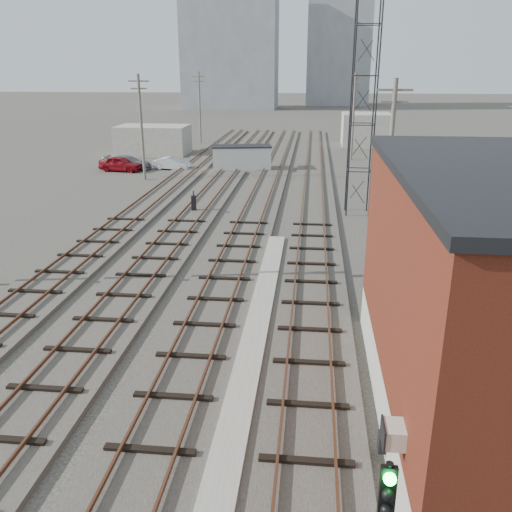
# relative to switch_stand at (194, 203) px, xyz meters

# --- Properties ---
(ground) EXTENTS (320.00, 320.00, 0.00)m
(ground) POSITION_rel_switch_stand_xyz_m (5.64, 26.06, -0.68)
(ground) COLOR #282621
(ground) RESTS_ON ground
(track_right) EXTENTS (3.20, 90.00, 0.39)m
(track_right) POSITION_rel_switch_stand_xyz_m (8.14, 5.06, -0.57)
(track_right) COLOR #332D28
(track_right) RESTS_ON ground
(track_mid_right) EXTENTS (3.20, 90.00, 0.39)m
(track_mid_right) POSITION_rel_switch_stand_xyz_m (4.14, 5.06, -0.57)
(track_mid_right) COLOR #332D28
(track_mid_right) RESTS_ON ground
(track_mid_left) EXTENTS (3.20, 90.00, 0.39)m
(track_mid_left) POSITION_rel_switch_stand_xyz_m (0.14, 5.06, -0.57)
(track_mid_left) COLOR #332D28
(track_mid_left) RESTS_ON ground
(track_left) EXTENTS (3.20, 90.00, 0.39)m
(track_left) POSITION_rel_switch_stand_xyz_m (-3.86, 5.06, -0.57)
(track_left) COLOR #332D28
(track_left) RESTS_ON ground
(platform_curb) EXTENTS (0.90, 28.00, 0.26)m
(platform_curb) POSITION_rel_switch_stand_xyz_m (6.14, -19.94, -0.55)
(platform_curb) COLOR gray
(platform_curb) RESTS_ON ground
(brick_building) EXTENTS (6.54, 12.20, 7.22)m
(brick_building) POSITION_rel_switch_stand_xyz_m (13.14, -21.94, 2.95)
(brick_building) COLOR gray
(brick_building) RESTS_ON ground
(lattice_tower) EXTENTS (1.60, 1.60, 15.00)m
(lattice_tower) POSITION_rel_switch_stand_xyz_m (11.14, 1.06, 6.82)
(lattice_tower) COLOR black
(lattice_tower) RESTS_ON ground
(utility_pole_left_b) EXTENTS (1.80, 0.24, 9.00)m
(utility_pole_left_b) POSITION_rel_switch_stand_xyz_m (-6.86, 11.06, 4.12)
(utility_pole_left_b) COLOR #595147
(utility_pole_left_b) RESTS_ON ground
(utility_pole_left_c) EXTENTS (1.80, 0.24, 9.00)m
(utility_pole_left_c) POSITION_rel_switch_stand_xyz_m (-6.86, 36.06, 4.12)
(utility_pole_left_c) COLOR #595147
(utility_pole_left_c) RESTS_ON ground
(utility_pole_right_a) EXTENTS (1.80, 0.24, 9.00)m
(utility_pole_right_a) POSITION_rel_switch_stand_xyz_m (12.14, -5.94, 4.12)
(utility_pole_right_a) COLOR #595147
(utility_pole_right_a) RESTS_ON ground
(utility_pole_right_b) EXTENTS (1.80, 0.24, 9.00)m
(utility_pole_right_b) POSITION_rel_switch_stand_xyz_m (12.14, 24.06, 4.12)
(utility_pole_right_b) COLOR #595147
(utility_pole_right_b) RESTS_ON ground
(apartment_left) EXTENTS (22.00, 14.00, 30.00)m
(apartment_left) POSITION_rel_switch_stand_xyz_m (-12.36, 101.06, 14.32)
(apartment_left) COLOR gray
(apartment_left) RESTS_ON ground
(apartment_right) EXTENTS (16.00, 12.00, 26.00)m
(apartment_right) POSITION_rel_switch_stand_xyz_m (13.64, 116.06, 12.32)
(apartment_right) COLOR gray
(apartment_right) RESTS_ON ground
(shed_left) EXTENTS (8.00, 5.00, 3.20)m
(shed_left) POSITION_rel_switch_stand_xyz_m (-10.36, 26.06, 0.92)
(shed_left) COLOR gray
(shed_left) RESTS_ON ground
(shed_right) EXTENTS (6.00, 6.00, 4.00)m
(shed_right) POSITION_rel_switch_stand_xyz_m (14.64, 36.06, 1.32)
(shed_right) COLOR gray
(shed_right) RESTS_ON ground
(switch_stand) EXTENTS (0.38, 0.38, 1.43)m
(switch_stand) POSITION_rel_switch_stand_xyz_m (0.00, 0.00, 0.00)
(switch_stand) COLOR black
(switch_stand) RESTS_ON ground
(site_trailer) EXTENTS (6.05, 3.44, 2.40)m
(site_trailer) POSITION_rel_switch_stand_xyz_m (1.17, 16.47, 0.54)
(site_trailer) COLOR silver
(site_trailer) RESTS_ON ground
(car_red) EXTENTS (4.41, 2.29, 1.43)m
(car_red) POSITION_rel_switch_stand_xyz_m (-10.38, 14.86, 0.04)
(car_red) COLOR maroon
(car_red) RESTS_ON ground
(car_silver) EXTENTS (3.89, 2.03, 1.22)m
(car_silver) POSITION_rel_switch_stand_xyz_m (-5.64, 16.22, -0.07)
(car_silver) COLOR #B0B4B8
(car_silver) RESTS_ON ground
(car_grey) EXTENTS (4.60, 1.88, 1.33)m
(car_grey) POSITION_rel_switch_stand_xyz_m (-9.99, 15.86, -0.01)
(car_grey) COLOR slate
(car_grey) RESTS_ON ground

